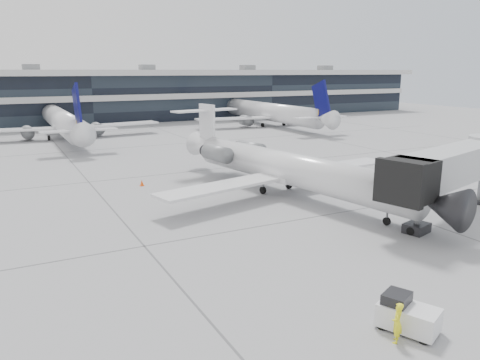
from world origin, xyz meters
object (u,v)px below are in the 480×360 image
ramp_worker (397,323)px  baggage_tug (406,315)px  regional_jet (285,167)px  jet_bridge (461,164)px

ramp_worker → baggage_tug: bearing=164.2°
regional_jet → ramp_worker: size_ratio=18.32×
jet_bridge → baggage_tug: bearing=-162.7°
ramp_worker → baggage_tug: size_ratio=0.61×
jet_bridge → ramp_worker: 20.87m
ramp_worker → baggage_tug: 1.20m
regional_jet → baggage_tug: regional_jet is taller
ramp_worker → jet_bridge: bearing=171.2°
regional_jet → baggage_tug: bearing=-119.0°
regional_jet → jet_bridge: bearing=-62.6°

